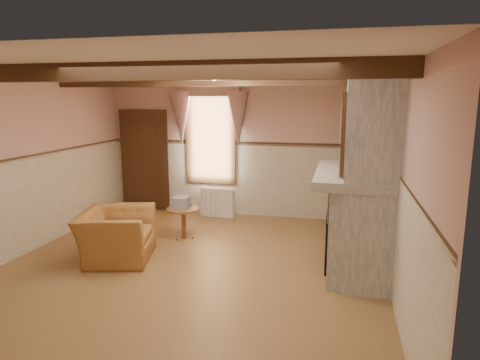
% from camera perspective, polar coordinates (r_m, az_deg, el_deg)
% --- Properties ---
extents(floor, '(5.50, 6.00, 0.01)m').
position_cam_1_polar(floor, '(6.38, -6.57, -11.48)').
color(floor, brown).
rests_on(floor, ground).
extents(ceiling, '(5.50, 6.00, 0.01)m').
position_cam_1_polar(ceiling, '(5.91, -7.18, 14.49)').
color(ceiling, silver).
rests_on(ceiling, wall_back).
extents(wall_back, '(5.50, 0.02, 2.80)m').
position_cam_1_polar(wall_back, '(8.84, -0.13, 4.28)').
color(wall_back, tan).
rests_on(wall_back, floor).
extents(wall_front, '(5.50, 0.02, 2.80)m').
position_cam_1_polar(wall_front, '(3.42, -24.61, -7.56)').
color(wall_front, tan).
rests_on(wall_front, floor).
extents(wall_left, '(0.02, 6.00, 2.80)m').
position_cam_1_polar(wall_left, '(7.40, -27.28, 1.75)').
color(wall_left, tan).
rests_on(wall_left, floor).
extents(wall_right, '(0.02, 6.00, 2.80)m').
position_cam_1_polar(wall_right, '(5.67, 20.22, -0.17)').
color(wall_right, tan).
rests_on(wall_right, floor).
extents(wainscot, '(5.50, 6.00, 1.50)m').
position_cam_1_polar(wainscot, '(6.14, -6.72, -4.99)').
color(wainscot, beige).
rests_on(wainscot, floor).
extents(chair_rail, '(5.50, 6.00, 0.08)m').
position_cam_1_polar(chair_rail, '(5.97, -6.88, 1.95)').
color(chair_rail, black).
rests_on(chair_rail, wainscot).
extents(firebox, '(0.20, 0.95, 0.90)m').
position_cam_1_polar(firebox, '(6.44, 12.37, -7.18)').
color(firebox, black).
rests_on(firebox, floor).
extents(armchair, '(1.26, 1.36, 0.75)m').
position_cam_1_polar(armchair, '(6.80, -16.15, -7.08)').
color(armchair, '#9E662D').
rests_on(armchair, floor).
extents(side_table, '(0.74, 0.74, 0.55)m').
position_cam_1_polar(side_table, '(7.53, -7.53, -5.74)').
color(side_table, brown).
rests_on(side_table, floor).
extents(book_stack, '(0.28, 0.33, 0.20)m').
position_cam_1_polar(book_stack, '(7.44, -7.84, -2.97)').
color(book_stack, '#B7AD8C').
rests_on(book_stack, side_table).
extents(radiator, '(0.71, 0.22, 0.60)m').
position_cam_1_polar(radiator, '(8.85, -2.99, -2.98)').
color(radiator, silver).
rests_on(radiator, floor).
extents(bowl, '(0.34, 0.34, 0.08)m').
position_cam_1_polar(bowl, '(6.35, 14.98, 1.84)').
color(bowl, brown).
rests_on(bowl, mantel).
extents(mantel_clock, '(0.14, 0.24, 0.20)m').
position_cam_1_polar(mantel_clock, '(6.84, 14.91, 2.96)').
color(mantel_clock, black).
rests_on(mantel_clock, mantel).
extents(oil_lamp, '(0.11, 0.11, 0.28)m').
position_cam_1_polar(oil_lamp, '(6.86, 14.92, 3.32)').
color(oil_lamp, gold).
rests_on(oil_lamp, mantel).
extents(candle_red, '(0.06, 0.06, 0.16)m').
position_cam_1_polar(candle_red, '(5.63, 15.16, 1.09)').
color(candle_red, maroon).
rests_on(candle_red, mantel).
extents(jar_yellow, '(0.06, 0.06, 0.12)m').
position_cam_1_polar(jar_yellow, '(5.69, 15.14, 0.99)').
color(jar_yellow, gold).
rests_on(jar_yellow, mantel).
extents(fireplace, '(0.85, 2.00, 2.80)m').
position_cam_1_polar(fireplace, '(6.23, 16.63, 1.00)').
color(fireplace, gray).
rests_on(fireplace, floor).
extents(mantel, '(1.05, 2.05, 0.12)m').
position_cam_1_polar(mantel, '(6.23, 14.96, 0.71)').
color(mantel, gray).
rests_on(mantel, fireplace).
extents(overmantel_mirror, '(0.06, 1.44, 1.04)m').
position_cam_1_polar(overmantel_mirror, '(6.15, 13.51, 6.39)').
color(overmantel_mirror, silver).
rests_on(overmantel_mirror, fireplace).
extents(door, '(1.10, 0.10, 2.10)m').
position_cam_1_polar(door, '(9.54, -12.58, 2.38)').
color(door, black).
rests_on(door, floor).
extents(window, '(1.06, 0.08, 2.02)m').
position_cam_1_polar(window, '(8.94, -3.93, 5.94)').
color(window, white).
rests_on(window, wall_back).
extents(window_drapes, '(1.30, 0.14, 1.40)m').
position_cam_1_polar(window_drapes, '(8.82, -4.16, 9.77)').
color(window_drapes, gray).
rests_on(window_drapes, wall_back).
extents(ceiling_beam_front, '(5.50, 0.18, 0.20)m').
position_cam_1_polar(ceiling_beam_front, '(4.80, -12.31, 13.97)').
color(ceiling_beam_front, black).
rests_on(ceiling_beam_front, ceiling).
extents(ceiling_beam_back, '(5.50, 0.18, 0.20)m').
position_cam_1_polar(ceiling_beam_back, '(7.04, -3.65, 13.15)').
color(ceiling_beam_back, black).
rests_on(ceiling_beam_back, ceiling).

